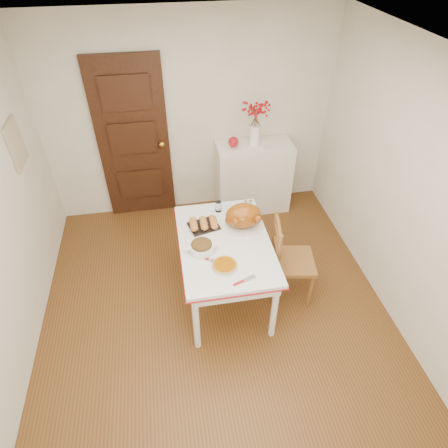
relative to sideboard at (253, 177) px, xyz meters
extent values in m
cube|color=#4F2B12|center=(-0.77, -1.78, -0.48)|extent=(3.50, 4.00, 0.00)
cube|color=white|center=(-0.77, -1.78, 2.02)|extent=(3.50, 4.00, 0.00)
cube|color=silver|center=(-0.77, 0.22, 0.77)|extent=(3.50, 0.00, 2.50)
cube|color=silver|center=(0.98, -1.78, 0.77)|extent=(0.00, 4.00, 2.50)
cube|color=black|center=(-1.47, 0.19, 0.55)|extent=(0.85, 0.06, 2.06)
cube|color=#C1B388|center=(-2.50, -0.58, 1.02)|extent=(0.03, 0.35, 0.45)
cube|color=silver|center=(0.00, 0.00, 0.00)|extent=(0.96, 0.42, 0.96)
sphere|color=maroon|center=(-0.27, 0.00, 0.54)|extent=(0.13, 0.13, 0.13)
cylinder|color=#914700|center=(-0.71, -1.83, 0.32)|extent=(0.26, 0.26, 0.05)
cylinder|color=white|center=(-0.63, -1.01, 0.35)|extent=(0.07, 0.07, 0.12)
camera|label=1|loc=(-1.13, -4.16, 2.75)|focal=30.72mm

